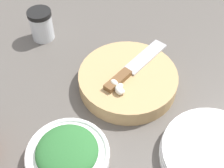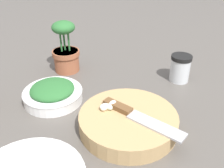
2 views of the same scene
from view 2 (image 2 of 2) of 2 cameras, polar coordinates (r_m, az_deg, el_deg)
ground_plane at (r=0.67m, az=-3.07°, el=-6.35°), size 5.00×5.00×0.00m
cutting_board at (r=0.60m, az=3.69°, el=-8.51°), size 0.23×0.23×0.04m
chef_knife at (r=0.58m, az=5.59°, el=-7.23°), size 0.13×0.20×0.01m
garlic_cloves at (r=0.60m, az=-0.95°, el=-5.03°), size 0.05×0.03×0.02m
herb_bowl at (r=0.71m, az=-13.38°, el=-2.00°), size 0.17×0.17×0.06m
spice_jar at (r=0.82m, az=15.31°, el=3.53°), size 0.06×0.06×0.09m
potted_herb at (r=0.85m, az=-10.56°, el=7.46°), size 0.09×0.09×0.17m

